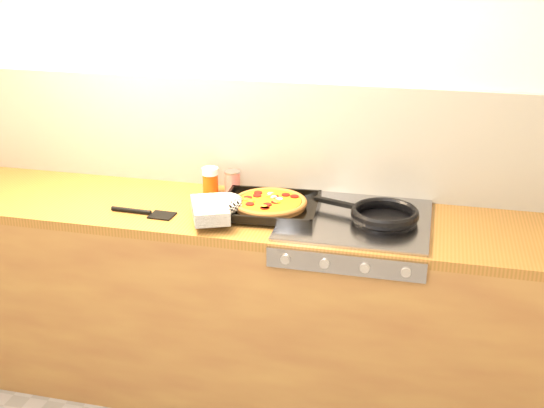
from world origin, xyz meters
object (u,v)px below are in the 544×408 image
(tomato_can, at_px, (232,182))
(juice_glass, at_px, (210,181))
(frying_pan, at_px, (383,215))
(pizza_on_tray, at_px, (254,205))

(tomato_can, bearing_deg, juice_glass, -159.36)
(juice_glass, bearing_deg, frying_pan, -12.32)
(frying_pan, xyz_separation_m, juice_glass, (-0.79, 0.17, 0.02))
(frying_pan, relative_size, juice_glass, 3.92)
(pizza_on_tray, bearing_deg, juice_glass, 142.68)
(pizza_on_tray, distance_m, frying_pan, 0.54)
(tomato_can, height_order, juice_glass, juice_glass)
(pizza_on_tray, bearing_deg, frying_pan, 2.30)
(tomato_can, bearing_deg, pizza_on_tray, -54.82)
(frying_pan, distance_m, juice_glass, 0.81)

